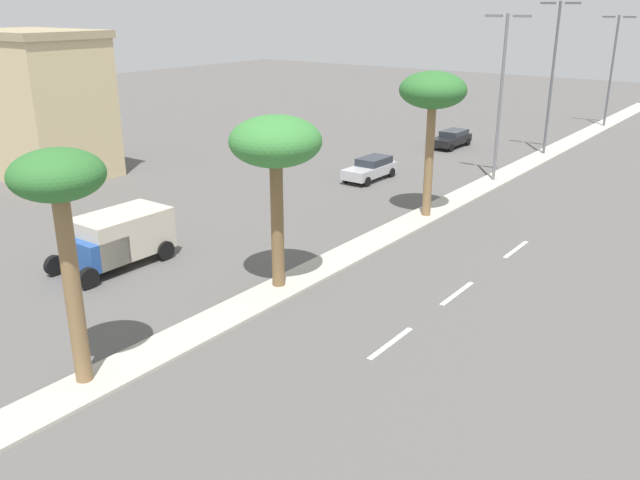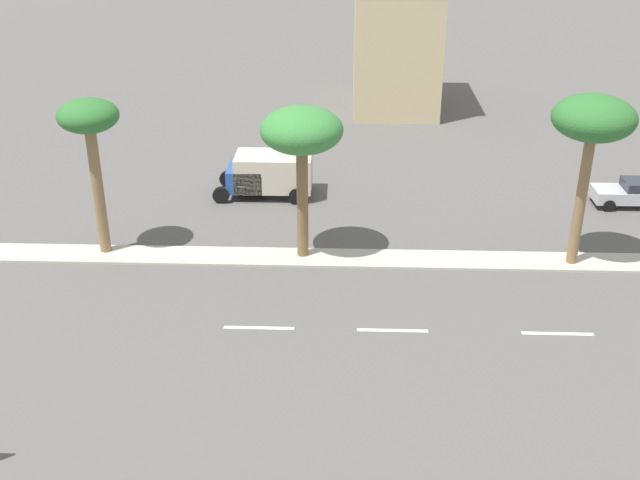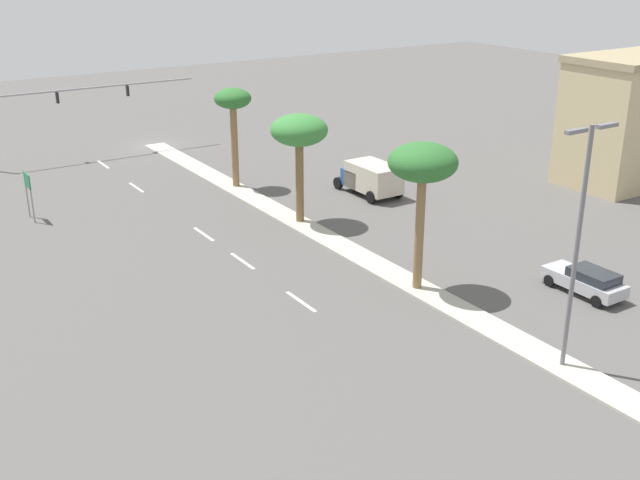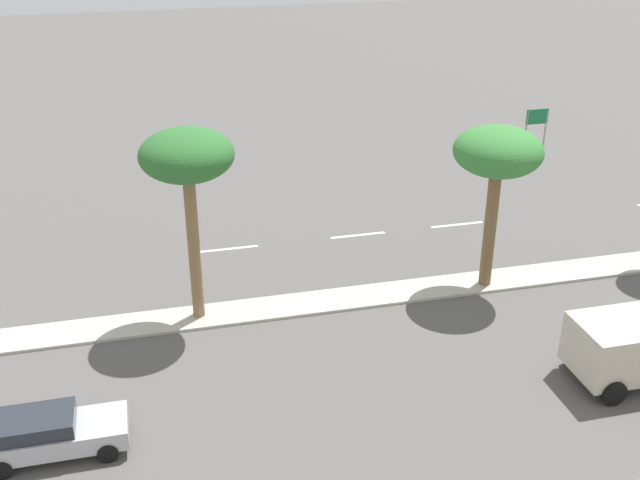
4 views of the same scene
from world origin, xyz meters
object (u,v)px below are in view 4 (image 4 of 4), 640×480
at_px(directional_road_sign, 536,123).
at_px(sedan_silver_center, 50,433).
at_px(palm_tree_front, 498,155).
at_px(palm_tree_rear, 187,160).

distance_m(directional_road_sign, sedan_silver_center, 34.97).
height_order(palm_tree_front, sedan_silver_center, palm_tree_front).
relative_size(palm_tree_front, sedan_silver_center, 1.61).
bearing_deg(directional_road_sign, palm_tree_rear, 122.62).
bearing_deg(palm_tree_front, palm_tree_rear, 88.55).
distance_m(directional_road_sign, palm_tree_front, 18.17).
relative_size(palm_tree_front, palm_tree_rear, 0.90).
relative_size(directional_road_sign, sedan_silver_center, 0.73).
height_order(directional_road_sign, palm_tree_front, palm_tree_front).
height_order(palm_tree_front, palm_tree_rear, palm_tree_rear).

